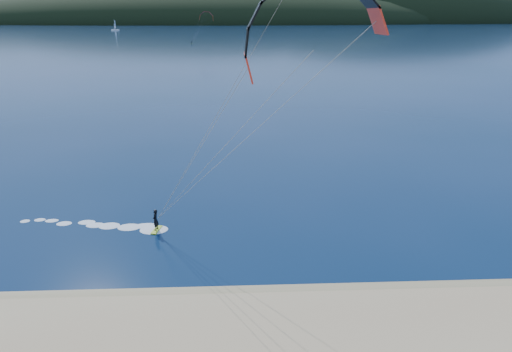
# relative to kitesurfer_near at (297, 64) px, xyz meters

# --- Properties ---
(wet_sand) EXTENTS (220.00, 2.50, 0.10)m
(wet_sand) POSITION_rel_kitesurfer_near_xyz_m (-6.11, -1.50, -12.05)
(wet_sand) COLOR #988658
(wet_sand) RESTS_ON ground
(headland) EXTENTS (1200.00, 310.00, 140.00)m
(headland) POSITION_rel_kitesurfer_near_xyz_m (-5.48, 739.29, -12.10)
(headland) COLOR black
(headland) RESTS_ON ground
(kitesurfer_near) EXTENTS (23.50, 9.83, 16.58)m
(kitesurfer_near) POSITION_rel_kitesurfer_near_xyz_m (0.00, 0.00, 0.00)
(kitesurfer_near) COLOR #97C016
(kitesurfer_near) RESTS_ON ground
(kitesurfer_far) EXTENTS (12.49, 5.38, 14.42)m
(kitesurfer_far) POSITION_rel_kitesurfer_near_xyz_m (-18.26, 202.06, -0.26)
(kitesurfer_far) COLOR #97C016
(kitesurfer_far) RESTS_ON ground
(sailboat) EXTENTS (7.23, 4.62, 10.23)m
(sailboat) POSITION_rel_kitesurfer_near_xyz_m (-117.84, 400.36, -11.34)
(sailboat) COLOR white
(sailboat) RESTS_ON ground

